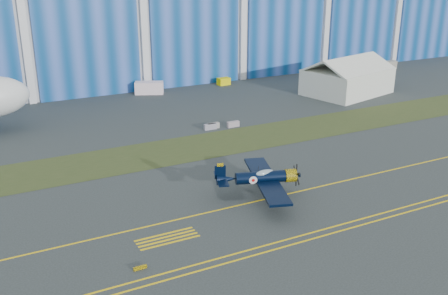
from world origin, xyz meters
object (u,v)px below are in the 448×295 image
tug (224,81)px  tent (348,75)px  shipping_container (149,88)px  warbird (261,177)px

tug → tent: bearing=-49.7°
tent → shipping_container: bearing=139.0°
warbird → shipping_container: 50.57m
tent → shipping_container: (-34.59, 17.48, -2.52)m
tent → shipping_container: tent is taller
warbird → tug: 54.79m
tug → warbird: bearing=-118.2°
warbird → tug: size_ratio=6.14×
tent → warbird: bearing=-154.2°
shipping_container → tent: bearing=-2.8°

